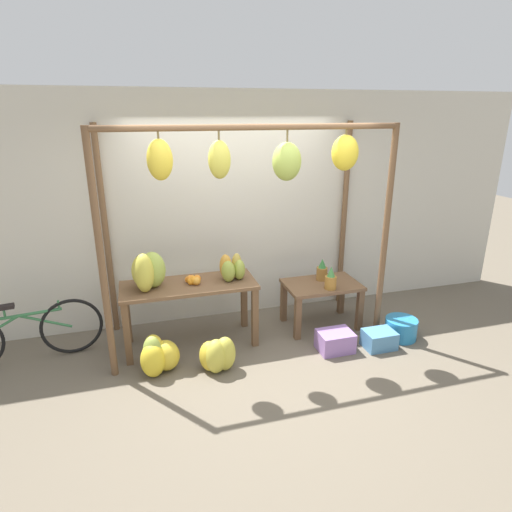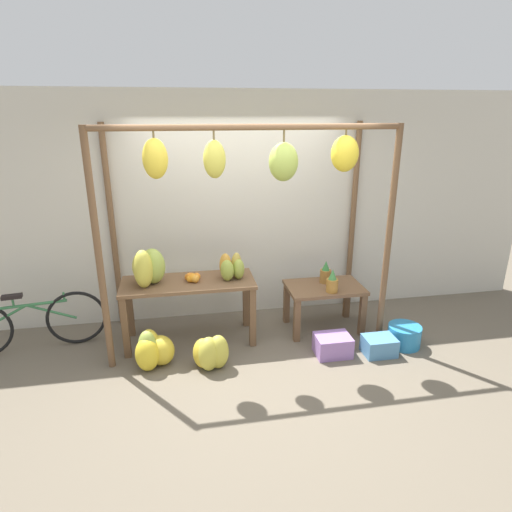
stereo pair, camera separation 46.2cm
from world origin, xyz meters
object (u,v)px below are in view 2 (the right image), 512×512
at_px(fruit_crate_white, 333,345).
at_px(blue_bucket, 404,336).
at_px(banana_pile_ground_left, 152,350).
at_px(banana_pile_ground_right, 210,353).
at_px(orange_pile, 193,278).
at_px(fruit_crate_purple, 379,346).
at_px(pineapple_cluster, 329,278).
at_px(banana_pile_on_table, 147,267).
at_px(papaya_pile, 232,267).
at_px(parked_bicycle, 29,323).

xyz_separation_m(fruit_crate_white, blue_bucket, (0.87, 0.04, 0.01)).
distance_m(banana_pile_ground_left, banana_pile_ground_right, 0.61).
relative_size(orange_pile, fruit_crate_purple, 0.53).
bearing_deg(fruit_crate_purple, fruit_crate_white, 170.47).
distance_m(orange_pile, fruit_crate_purple, 2.20).
bearing_deg(pineapple_cluster, blue_bucket, -35.02).
xyz_separation_m(banana_pile_on_table, blue_bucket, (2.82, -0.55, -0.82)).
distance_m(banana_pile_on_table, papaya_pile, 0.93).
bearing_deg(papaya_pile, blue_bucket, -16.11).
bearing_deg(papaya_pile, banana_pile_on_table, 179.97).
xyz_separation_m(papaya_pile, fruit_crate_purple, (1.54, -0.67, -0.78)).
bearing_deg(fruit_crate_white, orange_pile, 158.35).
bearing_deg(papaya_pile, banana_pile_ground_left, -153.01).
distance_m(banana_pile_on_table, parked_bicycle, 1.46).
height_order(banana_pile_on_table, orange_pile, banana_pile_on_table).
distance_m(blue_bucket, fruit_crate_purple, 0.38).
xyz_separation_m(fruit_crate_white, papaya_pile, (-1.03, 0.59, 0.77)).
relative_size(banana_pile_on_table, banana_pile_ground_left, 0.93).
height_order(banana_pile_ground_left, parked_bicycle, parked_bicycle).
xyz_separation_m(banana_pile_ground_right, papaya_pile, (0.32, 0.61, 0.70)).
xyz_separation_m(banana_pile_ground_right, fruit_crate_purple, (1.85, -0.06, -0.08)).
relative_size(fruit_crate_white, fruit_crate_purple, 1.11).
distance_m(fruit_crate_white, papaya_pile, 1.41).
height_order(orange_pile, fruit_crate_purple, orange_pile).
height_order(banana_pile_ground_right, fruit_crate_purple, banana_pile_ground_right).
bearing_deg(banana_pile_ground_right, banana_pile_ground_left, 165.61).
bearing_deg(blue_bucket, fruit_crate_purple, -161.25).
relative_size(banana_pile_ground_right, parked_bicycle, 0.27).
bearing_deg(banana_pile_on_table, parked_bicycle, 175.50).
xyz_separation_m(pineapple_cluster, fruit_crate_purple, (0.39, -0.65, -0.58)).
bearing_deg(pineapple_cluster, banana_pile_ground_right, -158.08).
bearing_deg(orange_pile, fruit_crate_purple, -18.68).
relative_size(banana_pile_ground_right, fruit_crate_white, 1.13).
distance_m(banana_pile_ground_left, parked_bicycle, 1.46).
height_order(banana_pile_ground_left, blue_bucket, banana_pile_ground_left).
height_order(banana_pile_on_table, blue_bucket, banana_pile_on_table).
relative_size(banana_pile_ground_left, banana_pile_ground_right, 1.12).
relative_size(fruit_crate_white, blue_bucket, 1.04).
xyz_separation_m(banana_pile_on_table, papaya_pile, (0.93, -0.00, -0.06)).
xyz_separation_m(parked_bicycle, fruit_crate_purple, (3.78, -0.77, -0.24)).
relative_size(banana_pile_ground_right, fruit_crate_purple, 1.26).
xyz_separation_m(pineapple_cluster, blue_bucket, (0.75, -0.52, -0.56)).
height_order(banana_pile_ground_left, banana_pile_ground_right, banana_pile_ground_left).
relative_size(banana_pile_on_table, pineapple_cluster, 1.06).
relative_size(orange_pile, fruit_crate_white, 0.48).
bearing_deg(parked_bicycle, banana_pile_ground_left, -22.95).
height_order(blue_bucket, parked_bicycle, parked_bicycle).
bearing_deg(banana_pile_ground_right, orange_pile, 101.56).
xyz_separation_m(banana_pile_ground_left, fruit_crate_purple, (2.44, -0.21, -0.08)).
relative_size(orange_pile, blue_bucket, 0.50).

